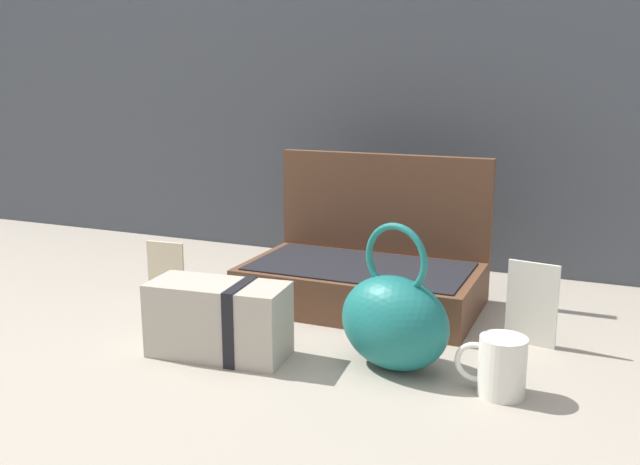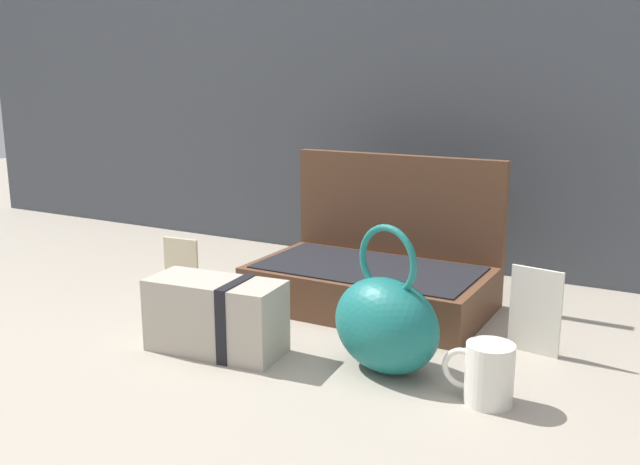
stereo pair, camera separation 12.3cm
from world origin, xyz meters
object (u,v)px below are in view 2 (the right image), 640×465
Objects in this scene: teal_pouch_handbag at (386,323)px; coffee_mug at (487,373)px; cream_toiletry_bag at (218,316)px; info_card_left at (181,265)px; poster_card_right at (535,311)px; open_suitcase at (375,272)px.

teal_pouch_handbag is 2.27× the size of coffee_mug.
teal_pouch_handbag reaches higher than cream_toiletry_bag.
info_card_left is 0.80× the size of poster_card_right.
cream_toiletry_bag is 0.47m from coffee_mug.
coffee_mug is at bearing -44.73° from open_suitcase.
cream_toiletry_bag is 2.03× the size of info_card_left.
info_card_left is (-0.28, 0.24, -0.00)m from cream_toiletry_bag.
open_suitcase is 3.93× the size of info_card_left.
cream_toiletry_bag is at bearing -142.85° from poster_card_right.
cream_toiletry_bag is (-0.13, -0.36, -0.01)m from open_suitcase.
poster_card_right is at bearing -3.26° from info_card_left.
open_suitcase reaches higher than poster_card_right.
coffee_mug is 0.78m from info_card_left.
info_card_left is at bearing 163.18° from teal_pouch_handbag.
cream_toiletry_bag is at bearing -167.22° from teal_pouch_handbag.
coffee_mug is at bearing -20.10° from info_card_left.
open_suitcase is 0.44m from info_card_left.
open_suitcase is at bearing 11.62° from info_card_left.
poster_card_right is at bearing 85.46° from coffee_mug.
info_card_left is (-0.75, 0.21, 0.01)m from coffee_mug.
info_card_left is (-0.57, 0.17, -0.02)m from teal_pouch_handbag.
open_suitcase reaches higher than cream_toiletry_bag.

